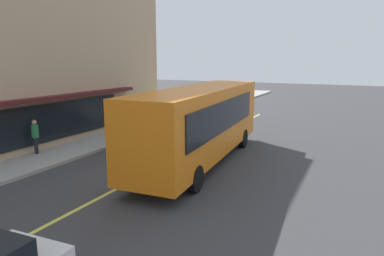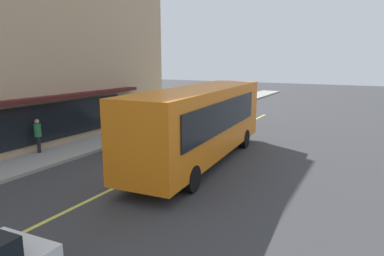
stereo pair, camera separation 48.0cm
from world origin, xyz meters
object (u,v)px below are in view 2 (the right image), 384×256
object	(u,v)px
bus	(201,121)
car_yellow	(209,111)
pedestrian_at_corner	(38,133)
car_black	(153,130)

from	to	relation	value
bus	car_yellow	bearing A→B (deg)	23.30
car_yellow	bus	bearing A→B (deg)	-156.70
bus	pedestrian_at_corner	bearing A→B (deg)	109.90
car_yellow	pedestrian_at_corner	xyz separation A→B (m)	(-13.10, 3.27, 0.43)
bus	pedestrian_at_corner	size ratio (longest dim) A/B	6.64
car_yellow	pedestrian_at_corner	bearing A→B (deg)	165.98
car_black	pedestrian_at_corner	distance (m)	6.07
bus	pedestrian_at_corner	world-z (taller)	bus
car_yellow	car_black	xyz separation A→B (m)	(-8.14, -0.21, 0.00)
bus	car_black	xyz separation A→B (m)	(2.17, 4.23, -1.24)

